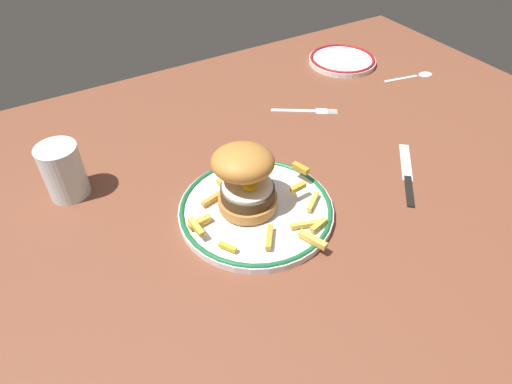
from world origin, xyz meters
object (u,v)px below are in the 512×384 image
Objects in this scene: knife at (408,178)px; spoon at (421,74)px; dinner_plate at (256,209)px; fork at (306,111)px; side_plate at (342,60)px; water_glass at (64,174)px; burger at (245,177)px.

spoon is at bearing 40.61° from knife.
dinner_plate is 33.25cm from fork.
spoon reaches higher than fork.
fork is at bearing 178.53° from spoon.
spoon is at bearing 19.10° from dinner_plate.
spoon is (12.27, -15.18, -0.48)cm from side_plate.
side_plate reaches higher than spoon.
dinner_plate is 28.49cm from knife.
burger is at bearing -39.34° from water_glass.
side_plate is at bearing 35.61° from burger.
burger is 59.61cm from side_plate.
fork is 27.99cm from knife.
water_glass is at bearing 140.66° from burger.
side_plate is 25.86cm from fork.
dinner_plate is 1.49× the size of side_plate.
fork is at bearing 0.87° from water_glass.
dinner_plate is 59.00cm from side_plate.
dinner_plate is 32.49cm from water_glass.
dinner_plate is 1.81× the size of burger.
spoon is at bearing -1.47° from fork.
water_glass is 0.71× the size of spoon.
knife is at bearing -13.22° from dinner_plate.
water_glass reaches higher than knife.
burger is 0.96× the size of knife.
knife is (27.73, -6.51, -0.58)cm from dinner_plate.
burger is at bearing -162.27° from spoon.
fork is (50.35, 0.77, -3.99)cm from water_glass.
spoon is (60.46, 19.32, -6.91)cm from burger.
dinner_plate is at bearing -142.77° from side_plate.
burger reaches higher than knife.
side_plate is at bearing 33.62° from fork.
side_plate reaches higher than knife.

